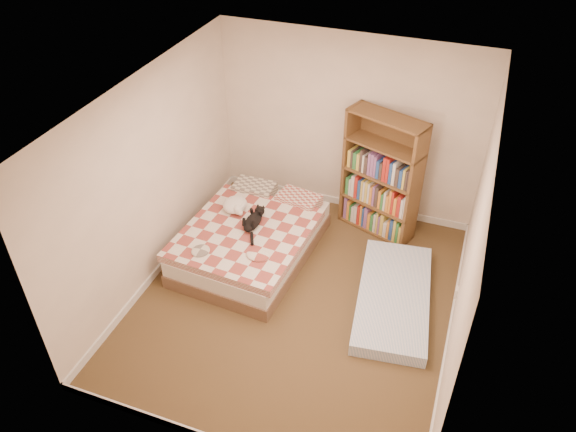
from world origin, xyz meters
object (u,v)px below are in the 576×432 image
(white_dog, at_px, (235,205))
(bookshelf, at_px, (380,190))
(floor_mattress, at_px, (393,297))
(black_cat, at_px, (254,220))
(bed, at_px, (252,238))

(white_dog, bearing_deg, bookshelf, 28.21)
(bookshelf, distance_m, floor_mattress, 1.52)
(black_cat, bearing_deg, bed, 162.02)
(bed, relative_size, floor_mattress, 1.17)
(bed, height_order, black_cat, black_cat)
(white_dog, bearing_deg, floor_mattress, -11.56)
(floor_mattress, bearing_deg, bookshelf, 103.63)
(bed, distance_m, bookshelf, 1.77)
(bed, bearing_deg, white_dog, 154.03)
(floor_mattress, distance_m, white_dog, 2.26)
(bookshelf, relative_size, floor_mattress, 0.95)
(bookshelf, bearing_deg, white_dog, -131.13)
(floor_mattress, distance_m, black_cat, 1.91)
(bed, bearing_deg, bookshelf, 42.19)
(bookshelf, xyz_separation_m, floor_mattress, (0.51, -1.33, -0.52))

